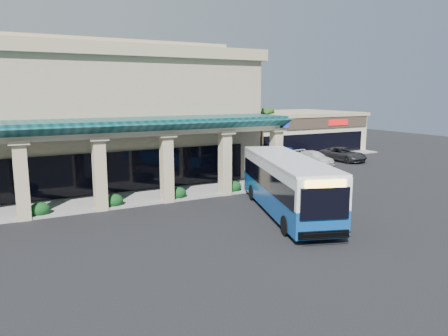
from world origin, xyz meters
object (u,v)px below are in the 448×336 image
car_white (284,156)px  car_red (314,158)px  pedestrian (338,202)px  car_gray (343,154)px  transit_bus (287,186)px  car_silver (278,160)px

car_white → car_red: size_ratio=1.07×
car_red → pedestrian: bearing=-133.1°
pedestrian → car_gray: pedestrian is taller
transit_bus → car_red: bearing=64.1°
transit_bus → car_white: bearing=73.2°
pedestrian → car_white: car_white is taller
pedestrian → car_silver: bearing=-23.4°
car_silver → car_gray: (8.56, -0.04, 0.06)m
car_white → car_red: (2.55, -1.76, -0.14)m
transit_bus → pedestrian: transit_bus is taller
car_silver → car_white: car_white is taller
transit_bus → car_silver: bearing=75.3°
transit_bus → car_gray: 22.78m
car_red → car_gray: (4.12, 0.16, 0.07)m
car_silver → car_white: (1.89, 1.56, 0.13)m
transit_bus → pedestrian: bearing=-13.7°
pedestrian → car_red: bearing=-35.9°
transit_bus → car_silver: size_ratio=3.06×
pedestrian → car_red: pedestrian is taller
pedestrian → car_gray: 21.92m
car_silver → car_red: car_silver is taller
pedestrian → car_silver: 17.15m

